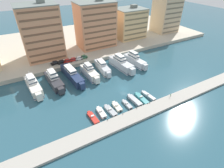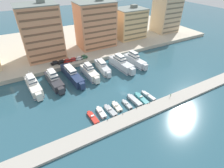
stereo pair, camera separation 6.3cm
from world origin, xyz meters
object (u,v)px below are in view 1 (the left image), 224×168
object	(u,v)px
car_red_center_left	(73,59)
yacht_silver_mid_right	(135,60)
motorboat_red_far_left	(93,118)
car_white_center	(79,58)
motorboat_teal_mid_right	(142,99)
motorboat_cream_center_left	(117,107)
yacht_ivory_center_left	(90,72)
motorboat_grey_center	(127,104)
motorboat_grey_mid_left	(111,111)
motorboat_white_left	(101,112)
motorboat_grey_center_right	(135,100)
pedestrian_near_edge	(171,95)
yacht_navy_mid_left	(72,75)
car_red_mid_left	(67,61)
yacht_ivory_far_left	(33,86)
car_black_far_left	(55,63)
motorboat_grey_right	(148,96)
yacht_silver_center_right	(121,64)
yacht_charcoal_left	(54,80)
yacht_silver_center	(103,67)
car_black_left	(61,62)
car_green_center_right	(84,57)

from	to	relation	value
car_red_center_left	yacht_silver_mid_right	bearing A→B (deg)	-28.83
motorboat_red_far_left	car_white_center	size ratio (longest dim) A/B	1.71
motorboat_teal_mid_right	car_white_center	world-z (taller)	car_white_center
motorboat_teal_mid_right	motorboat_cream_center_left	bearing A→B (deg)	176.15
yacht_ivory_center_left	motorboat_grey_center	bearing A→B (deg)	-81.10
motorboat_grey_mid_left	motorboat_white_left	bearing A→B (deg)	168.58
yacht_ivory_center_left	motorboat_grey_center_right	size ratio (longest dim) A/B	1.98
motorboat_white_left	pedestrian_near_edge	size ratio (longest dim) A/B	4.19
yacht_navy_mid_left	car_red_mid_left	distance (m)	13.79
yacht_silver_mid_right	motorboat_grey_center_right	world-z (taller)	yacht_silver_mid_right
motorboat_grey_mid_left	car_red_center_left	bearing A→B (deg)	89.73
yacht_ivory_far_left	car_black_far_left	size ratio (longest dim) A/B	4.33
motorboat_white_left	motorboat_teal_mid_right	size ratio (longest dim) A/B	0.78
car_red_mid_left	motorboat_teal_mid_right	bearing A→B (deg)	-67.85
yacht_ivory_center_left	car_red_center_left	xyz separation A→B (m)	(-2.90, 15.66, 0.64)
motorboat_grey_center_right	car_black_far_left	size ratio (longest dim) A/B	1.96
car_black_far_left	car_white_center	bearing A→B (deg)	-3.94
motorboat_red_far_left	motorboat_grey_right	bearing A→B (deg)	0.26
yacht_silver_center_right	motorboat_grey_right	world-z (taller)	yacht_silver_center_right
yacht_charcoal_left	yacht_ivory_far_left	bearing A→B (deg)	-178.48
motorboat_grey_center_right	motorboat_teal_mid_right	distance (m)	3.12
motorboat_grey_center	pedestrian_near_edge	xyz separation A→B (m)	(17.35, -5.00, 1.39)
motorboat_grey_center_right	car_black_far_left	xyz separation A→B (m)	(-20.28, 42.53, 2.44)
yacht_navy_mid_left	yacht_ivory_far_left	bearing A→B (deg)	-176.58
yacht_navy_mid_left	motorboat_red_far_left	world-z (taller)	yacht_navy_mid_left
yacht_silver_mid_right	car_red_center_left	bearing A→B (deg)	151.17
yacht_ivory_far_left	yacht_silver_center_right	distance (m)	42.81
car_white_center	pedestrian_near_edge	size ratio (longest dim) A/B	2.72
yacht_silver_center_right	car_red_mid_left	size ratio (longest dim) A/B	4.58
yacht_silver_center_right	motorboat_red_far_left	xyz separation A→B (m)	(-27.68, -26.24, -2.19)
yacht_silver_mid_right	motorboat_grey_mid_left	size ratio (longest dim) A/B	2.46
yacht_ivory_far_left	motorboat_grey_right	xyz separation A→B (m)	(39.84, -27.43, -1.93)
yacht_silver_center	car_white_center	size ratio (longest dim) A/B	3.99
yacht_silver_center	car_black_left	size ratio (longest dim) A/B	4.00
yacht_silver_mid_right	motorboat_grey_center_right	size ratio (longest dim) A/B	2.15
car_white_center	pedestrian_near_edge	xyz separation A→B (m)	(21.10, -47.14, -1.18)
car_black_far_left	car_red_center_left	xyz separation A→B (m)	(9.41, -0.88, 0.00)
yacht_charcoal_left	motorboat_teal_mid_right	size ratio (longest dim) A/B	2.24
yacht_silver_mid_right	car_red_center_left	world-z (taller)	yacht_silver_mid_right
motorboat_white_left	car_red_mid_left	size ratio (longest dim) A/B	1.53
car_green_center_right	pedestrian_near_edge	size ratio (longest dim) A/B	2.71
motorboat_red_far_left	car_red_center_left	world-z (taller)	car_red_center_left
motorboat_grey_right	motorboat_teal_mid_right	bearing A→B (deg)	-179.22
yacht_navy_mid_left	yacht_ivory_center_left	world-z (taller)	yacht_ivory_center_left
yacht_silver_center_right	motorboat_white_left	world-z (taller)	yacht_silver_center_right
motorboat_grey_mid_left	car_black_left	world-z (taller)	car_black_left
yacht_ivory_center_left	motorboat_grey_mid_left	size ratio (longest dim) A/B	2.26
motorboat_red_far_left	motorboat_teal_mid_right	size ratio (longest dim) A/B	0.86
yacht_silver_mid_right	car_red_mid_left	distance (m)	35.87
motorboat_teal_mid_right	car_black_left	bearing A→B (deg)	115.56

